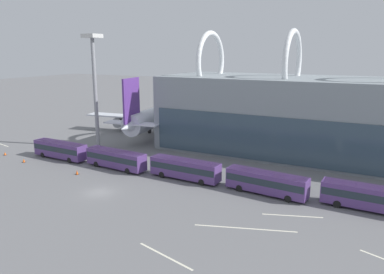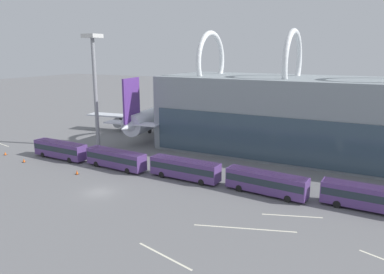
{
  "view_description": "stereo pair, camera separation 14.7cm",
  "coord_description": "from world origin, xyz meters",
  "views": [
    {
      "loc": [
        35.89,
        -39.58,
        20.24
      ],
      "look_at": [
        3.36,
        23.07,
        4.0
      ],
      "focal_mm": 35.0,
      "sensor_mm": 36.0,
      "label": 1
    },
    {
      "loc": [
        36.02,
        -39.52,
        20.24
      ],
      "look_at": [
        3.36,
        23.07,
        4.0
      ],
      "focal_mm": 35.0,
      "sensor_mm": 36.0,
      "label": 2
    }
  ],
  "objects": [
    {
      "name": "ground_plane",
      "position": [
        0.0,
        0.0,
        0.0
      ],
      "size": [
        440.0,
        440.0,
        0.0
      ],
      "primitive_type": "plane",
      "color": "slate"
    },
    {
      "name": "airliner_at_gate_near",
      "position": [
        -13.19,
        38.38,
        4.76
      ],
      "size": [
        40.91,
        39.78,
        14.82
      ],
      "rotation": [
        0.0,
        0.0,
        1.69
      ],
      "color": "silver",
      "rests_on": "ground_plane"
    },
    {
      "name": "shuttle_bus_0",
      "position": [
        -18.61,
        10.37,
        1.9
      ],
      "size": [
        12.01,
        3.09,
        3.24
      ],
      "rotation": [
        0.0,
        0.0,
        -0.04
      ],
      "color": "#56387A",
      "rests_on": "ground_plane"
    },
    {
      "name": "shuttle_bus_1",
      "position": [
        -5.11,
        10.31,
        1.9
      ],
      "size": [
        12.08,
        3.49,
        3.24
      ],
      "rotation": [
        0.0,
        0.0,
        -0.08
      ],
      "color": "#56387A",
      "rests_on": "ground_plane"
    },
    {
      "name": "shuttle_bus_2",
      "position": [
        8.4,
        10.89,
        1.9
      ],
      "size": [
        12.01,
        3.09,
        3.24
      ],
      "rotation": [
        0.0,
        0.0,
        -0.04
      ],
      "color": "#56387A",
      "rests_on": "ground_plane"
    },
    {
      "name": "shuttle_bus_3",
      "position": [
        21.9,
        10.64,
        1.9
      ],
      "size": [
        12.11,
        3.76,
        3.24
      ],
      "rotation": [
        0.0,
        0.0,
        -0.1
      ],
      "color": "#56387A",
      "rests_on": "ground_plane"
    },
    {
      "name": "shuttle_bus_4",
      "position": [
        35.4,
        11.29,
        1.9
      ],
      "size": [
        12.02,
        3.11,
        3.24
      ],
      "rotation": [
        0.0,
        0.0,
        -0.04
      ],
      "color": "#56387A",
      "rests_on": "ground_plane"
    },
    {
      "name": "floodlight_mast",
      "position": [
        -18.28,
        20.69,
        15.74
      ],
      "size": [
        3.19,
        3.19,
        23.66
      ],
      "color": "gray",
      "rests_on": "ground_plane"
    },
    {
      "name": "lane_stripe_1",
      "position": [
        17.72,
        -10.5,
        0.0
      ],
      "size": [
        7.45,
        2.2,
        0.01
      ],
      "primitive_type": "cube",
      "rotation": [
        0.0,
        0.0,
        -0.26
      ],
      "color": "silver",
      "rests_on": "ground_plane"
    },
    {
      "name": "lane_stripe_2",
      "position": [
        -39.59,
        12.61,
        0.0
      ],
      "size": [
        7.71,
        1.87,
        0.01
      ],
      "primitive_type": "cube",
      "rotation": [
        0.0,
        0.0,
        -0.21
      ],
      "color": "silver",
      "rests_on": "ground_plane"
    },
    {
      "name": "lane_stripe_3",
      "position": [
        27.0,
        4.99,
        0.0
      ],
      "size": [
        7.16,
        2.69,
        0.01
      ],
      "primitive_type": "cube",
      "rotation": [
        0.0,
        0.0,
        0.33
      ],
      "color": "silver",
      "rests_on": "ground_plane"
    },
    {
      "name": "lane_stripe_4",
      "position": [
        22.87,
        -1.02,
        0.0
      ],
      "size": [
        11.4,
        4.02,
        0.01
      ],
      "primitive_type": "cube",
      "rotation": [
        0.0,
        0.0,
        0.32
      ],
      "color": "silver",
      "rests_on": "ground_plane"
    },
    {
      "name": "traffic_cone_0",
      "position": [
        -8.89,
        4.65,
        0.38
      ],
      "size": [
        0.58,
        0.58,
        0.77
      ],
      "color": "black",
      "rests_on": "ground_plane"
    },
    {
      "name": "traffic_cone_1",
      "position": [
        -22.8,
        5.33,
        0.33
      ],
      "size": [
        0.58,
        0.58,
        0.68
      ],
      "color": "black",
      "rests_on": "ground_plane"
    },
    {
      "name": "traffic_cone_2",
      "position": [
        -30.36,
        7.02,
        0.31
      ],
      "size": [
        0.62,
        0.62,
        0.63
      ],
      "color": "black",
      "rests_on": "ground_plane"
    }
  ]
}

